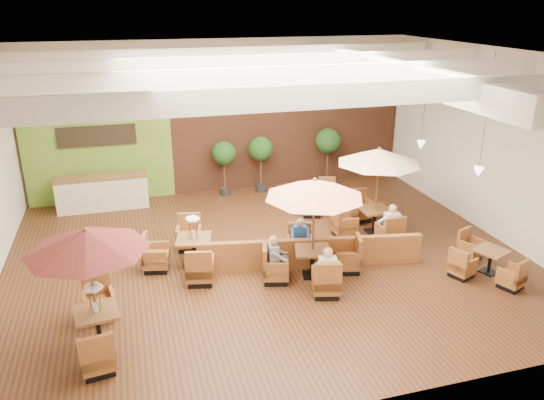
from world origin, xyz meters
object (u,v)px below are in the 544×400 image
object	(u,v)px
table_0	(89,257)
booth_divider	(311,253)
diner_4	(391,221)
topiary_0	(224,155)
table_3	(184,251)
diner_1	(300,235)
diner_3	(391,222)
table_2	(376,172)
topiary_1	(261,151)
topiary_2	(328,143)
diner_2	(276,254)
table_5	(330,204)
service_counter	(103,193)
table_1	(314,211)
diner_0	(327,267)
table_4	(482,263)

from	to	relation	value
table_0	booth_divider	bearing A→B (deg)	11.87
diner_4	topiary_0	bearing A→B (deg)	126.04
table_3	diner_1	world-z (taller)	table_3
table_0	diner_3	world-z (taller)	table_0
table_2	topiary_1	size ratio (longest dim) A/B	1.30
table_2	topiary_2	size ratio (longest dim) A/B	1.22
booth_divider	topiary_0	distance (m)	6.38
diner_2	table_5	bearing A→B (deg)	147.44
table_3	topiary_0	distance (m)	5.73
service_counter	diner_1	world-z (taller)	diner_1
topiary_2	table_5	bearing A→B (deg)	-109.51
table_1	topiary_1	world-z (taller)	table_1
topiary_2	diner_0	distance (m)	8.28
service_counter	topiary_2	bearing A→B (deg)	1.38
service_counter	table_1	bearing A→B (deg)	-50.91
table_3	diner_1	bearing A→B (deg)	3.62
booth_divider	service_counter	bearing A→B (deg)	142.04
diner_2	table_3	bearing A→B (deg)	-118.91
table_0	diner_3	bearing A→B (deg)	9.74
table_4	diner_2	world-z (taller)	diner_2
table_2	diner_4	world-z (taller)	table_2
diner_2	diner_4	world-z (taller)	diner_4
booth_divider	topiary_2	bearing A→B (deg)	74.96
table_3	diner_4	world-z (taller)	table_3
table_0	table_1	distance (m)	5.47
table_1	table_2	distance (m)	3.44
table_4	diner_4	bearing A→B (deg)	102.37
booth_divider	diner_3	bearing A→B (deg)	23.19
topiary_0	diner_3	size ratio (longest dim) A/B	2.67
diner_0	diner_1	xyz separation A→B (m)	(0.00, 1.98, -0.04)
table_3	service_counter	bearing A→B (deg)	125.22
diner_1	diner_4	size ratio (longest dim) A/B	0.87
table_2	table_3	world-z (taller)	table_2
diner_0	diner_2	world-z (taller)	diner_0
topiary_2	diner_3	world-z (taller)	topiary_2
diner_4	service_counter	bearing A→B (deg)	148.30
topiary_2	diner_0	world-z (taller)	topiary_2
table_0	table_4	distance (m)	9.73
diner_0	table_5	bearing A→B (deg)	77.07
table_5	diner_0	world-z (taller)	diner_0
table_5	topiary_1	xyz separation A→B (m)	(-1.65, 2.79, 1.23)
diner_0	diner_3	distance (m)	3.49
table_2	topiary_1	xyz separation A→B (m)	(-2.33, 4.57, -0.39)
topiary_0	table_3	bearing A→B (deg)	-112.46
booth_divider	diner_3	xyz separation A→B (m)	(2.66, 0.62, 0.33)
table_3	topiary_2	world-z (taller)	topiary_2
table_1	topiary_1	distance (m)	6.68
booth_divider	diner_1	distance (m)	0.62
diner_3	table_3	bearing A→B (deg)	169.02
diner_1	table_3	bearing A→B (deg)	5.86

